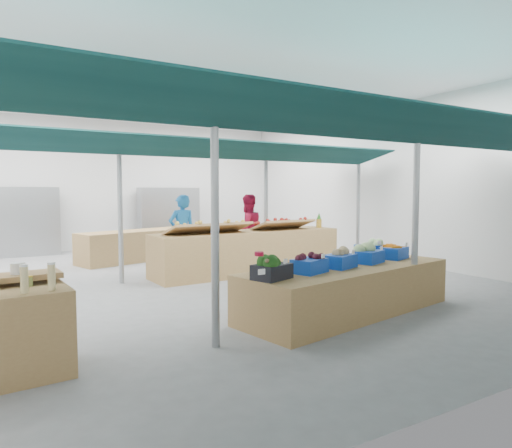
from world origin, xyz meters
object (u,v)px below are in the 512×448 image
object	(u,v)px
veg_counter	(348,289)
vendor_right	(247,229)
vendor_left	(182,233)
crate_stack	(402,289)
fruit_counter	(248,252)

from	to	relation	value
veg_counter	vendor_right	bearing A→B (deg)	68.45
veg_counter	vendor_left	bearing A→B (deg)	89.06
crate_stack	vendor_left	xyz separation A→B (m)	(-1.88, 5.06, 0.64)
veg_counter	crate_stack	size ratio (longest dim) A/B	6.90
veg_counter	fruit_counter	bearing A→B (deg)	73.94
fruit_counter	vendor_left	world-z (taller)	vendor_left
fruit_counter	crate_stack	xyz separation A→B (m)	(0.68, -3.96, -0.22)
fruit_counter	vendor_right	world-z (taller)	vendor_right
vendor_left	vendor_right	size ratio (longest dim) A/B	1.00
fruit_counter	vendor_left	size ratio (longest dim) A/B	2.50
veg_counter	vendor_left	world-z (taller)	vendor_left
vendor_right	fruit_counter	bearing A→B (deg)	58.78
crate_stack	vendor_left	distance (m)	5.43
veg_counter	vendor_right	distance (m)	5.08
veg_counter	crate_stack	xyz separation A→B (m)	(1.08, -0.11, -0.09)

